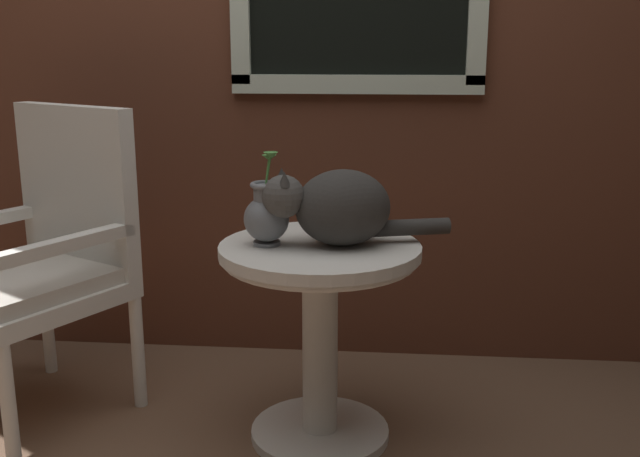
{
  "coord_description": "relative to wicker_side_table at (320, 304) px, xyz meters",
  "views": [
    {
      "loc": [
        0.47,
        -2.09,
        1.23
      ],
      "look_at": [
        0.27,
        0.07,
        0.69
      ],
      "focal_mm": 41.73,
      "sensor_mm": 36.0,
      "label": 1
    }
  ],
  "objects": [
    {
      "name": "ground_plane",
      "position": [
        -0.27,
        -0.07,
        -0.45
      ],
      "size": [
        6.0,
        6.0,
        0.0
      ],
      "primitive_type": "plane",
      "color": "brown"
    },
    {
      "name": "wicker_chair",
      "position": [
        -0.94,
        0.13,
        0.1
      ],
      "size": [
        0.74,
        0.74,
        1.03
      ],
      "color": "silver",
      "rests_on": "ground_plane"
    },
    {
      "name": "pewter_vase_with_ivy",
      "position": [
        -0.16,
        -0.02,
        0.29
      ],
      "size": [
        0.14,
        0.14,
        0.28
      ],
      "color": "slate",
      "rests_on": "wicker_side_table"
    },
    {
      "name": "wicker_side_table",
      "position": [
        0.0,
        0.0,
        0.0
      ],
      "size": [
        0.62,
        0.62,
        0.64
      ],
      "color": "silver",
      "rests_on": "ground_plane"
    },
    {
      "name": "back_wall",
      "position": [
        -0.26,
        0.71,
        0.86
      ],
      "size": [
        4.0,
        0.07,
        2.6
      ],
      "color": "#562D1E",
      "rests_on": "ground_plane"
    },
    {
      "name": "cat",
      "position": [
        0.05,
        -0.0,
        0.31
      ],
      "size": [
        0.56,
        0.3,
        0.23
      ],
      "color": "#33302D",
      "rests_on": "wicker_side_table"
    }
  ]
}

